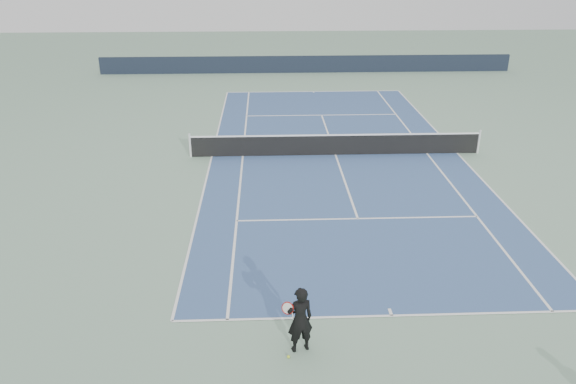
{
  "coord_description": "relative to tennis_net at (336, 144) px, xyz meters",
  "views": [
    {
      "loc": [
        -3.08,
        -23.4,
        8.5
      ],
      "look_at": [
        -2.38,
        -6.52,
        1.1
      ],
      "focal_mm": 35.0,
      "sensor_mm": 36.0,
      "label": 1
    }
  ],
  "objects": [
    {
      "name": "tennis_net",
      "position": [
        0.0,
        0.0,
        0.0
      ],
      "size": [
        12.9,
        0.1,
        1.07
      ],
      "color": "silver",
      "rests_on": "ground"
    },
    {
      "name": "tennis_ball",
      "position": [
        -2.66,
        -13.33,
        -0.47
      ],
      "size": [
        0.07,
        0.07,
        0.07
      ],
      "primitive_type": "sphere",
      "color": "#CCE42E",
      "rests_on": "ground"
    },
    {
      "name": "windscreen_far",
      "position": [
        0.0,
        17.88,
        0.1
      ],
      "size": [
        30.0,
        0.25,
        1.2
      ],
      "primitive_type": "cube",
      "color": "black",
      "rests_on": "ground"
    },
    {
      "name": "tennis_player",
      "position": [
        -2.39,
        -13.05,
        0.33
      ],
      "size": [
        0.82,
        0.61,
        1.66
      ],
      "color": "black",
      "rests_on": "ground"
    },
    {
      "name": "ground",
      "position": [
        0.0,
        0.0,
        -0.5
      ],
      "size": [
        80.0,
        80.0,
        0.0
      ],
      "primitive_type": "plane",
      "color": "gray"
    },
    {
      "name": "court_surface",
      "position": [
        0.0,
        0.0,
        -0.5
      ],
      "size": [
        10.97,
        23.77,
        0.01
      ],
      "primitive_type": "cube",
      "color": "#375282",
      "rests_on": "ground"
    }
  ]
}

